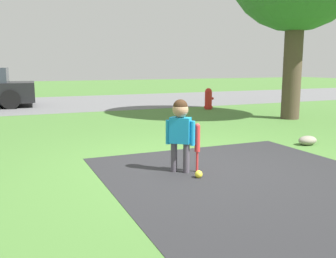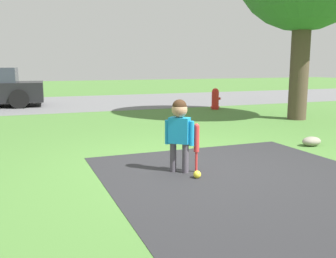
{
  "view_description": "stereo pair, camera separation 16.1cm",
  "coord_description": "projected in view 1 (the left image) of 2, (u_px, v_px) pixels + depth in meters",
  "views": [
    {
      "loc": [
        -2.35,
        -4.49,
        1.39
      ],
      "look_at": [
        -0.33,
        0.2,
        0.51
      ],
      "focal_mm": 40.0,
      "sensor_mm": 36.0,
      "label": 1
    },
    {
      "loc": [
        -2.2,
        -4.55,
        1.39
      ],
      "look_at": [
        -0.33,
        0.2,
        0.51
      ],
      "focal_mm": 40.0,
      "sensor_mm": 36.0,
      "label": 2
    }
  ],
  "objects": [
    {
      "name": "ground_plane",
      "position": [
        196.0,
        166.0,
        5.22
      ],
      "size": [
        60.0,
        60.0,
        0.0
      ],
      "primitive_type": "plane",
      "color": "#477533"
    },
    {
      "name": "street_strip",
      "position": [
        76.0,
        103.0,
        13.93
      ],
      "size": [
        40.0,
        6.0,
        0.01
      ],
      "color": "slate",
      "rests_on": "ground"
    },
    {
      "name": "child",
      "position": [
        180.0,
        125.0,
        4.8
      ],
      "size": [
        0.31,
        0.28,
        0.96
      ],
      "rotation": [
        0.0,
        0.0,
        -0.71
      ],
      "color": "#4C4751",
      "rests_on": "ground"
    },
    {
      "name": "baseball_bat",
      "position": [
        197.0,
        141.0,
        4.84
      ],
      "size": [
        0.07,
        0.07,
        0.65
      ],
      "color": "red",
      "rests_on": "ground"
    },
    {
      "name": "sports_ball",
      "position": [
        199.0,
        174.0,
        4.64
      ],
      "size": [
        0.1,
        0.1,
        0.1
      ],
      "color": "yellow",
      "rests_on": "ground"
    },
    {
      "name": "fire_hydrant",
      "position": [
        208.0,
        99.0,
        11.84
      ],
      "size": [
        0.32,
        0.28,
        0.67
      ],
      "color": "red",
      "rests_on": "ground"
    },
    {
      "name": "edging_rock",
      "position": [
        308.0,
        140.0,
        6.56
      ],
      "size": [
        0.35,
        0.24,
        0.16
      ],
      "color": "gray",
      "rests_on": "ground"
    }
  ]
}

